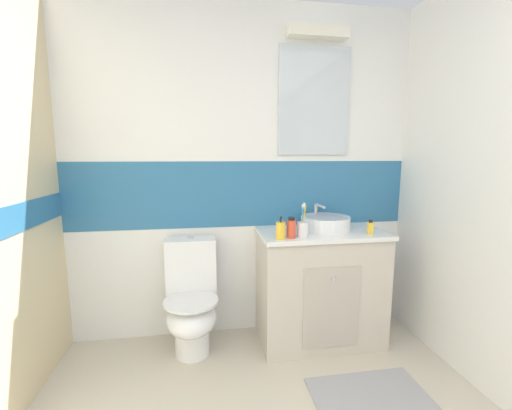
% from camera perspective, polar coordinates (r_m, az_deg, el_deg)
% --- Properties ---
extents(wall_back_tiled, '(3.20, 0.20, 2.50)m').
position_cam_1_polar(wall_back_tiled, '(2.52, -2.12, 5.69)').
color(wall_back_tiled, white).
rests_on(wall_back_tiled, ground_plane).
extents(vanity_cabinet, '(0.91, 0.51, 0.85)m').
position_cam_1_polar(vanity_cabinet, '(2.55, 11.09, -13.77)').
color(vanity_cabinet, beige).
rests_on(vanity_cabinet, ground_plane).
extents(sink_basin, '(0.36, 0.40, 0.17)m').
position_cam_1_polar(sink_basin, '(2.45, 12.06, -3.01)').
color(sink_basin, white).
rests_on(sink_basin, vanity_cabinet).
extents(toilet, '(0.37, 0.50, 0.81)m').
position_cam_1_polar(toilet, '(2.43, -11.25, -16.24)').
color(toilet, white).
rests_on(toilet, ground_plane).
extents(toothbrush_cup, '(0.07, 0.07, 0.23)m').
position_cam_1_polar(toothbrush_cup, '(2.21, 8.18, -4.08)').
color(toothbrush_cup, white).
rests_on(toothbrush_cup, vanity_cabinet).
extents(soap_dispenser, '(0.06, 0.06, 0.15)m').
position_cam_1_polar(soap_dispenser, '(2.14, 4.34, -4.48)').
color(soap_dispenser, yellow).
rests_on(soap_dispenser, vanity_cabinet).
extents(perfume_flask_small, '(0.04, 0.03, 0.10)m').
position_cam_1_polar(perfume_flask_small, '(2.40, 19.47, -3.70)').
color(perfume_flask_small, yellow).
rests_on(perfume_flask_small, vanity_cabinet).
extents(lotion_bottle_short, '(0.06, 0.06, 0.14)m').
position_cam_1_polar(lotion_bottle_short, '(2.17, 6.23, -4.08)').
color(lotion_bottle_short, '#D84C33').
rests_on(lotion_bottle_short, vanity_cabinet).
extents(bath_mat, '(0.68, 0.40, 0.01)m').
position_cam_1_polar(bath_mat, '(2.30, 19.38, -29.05)').
color(bath_mat, '#99999E').
rests_on(bath_mat, ground_plane).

